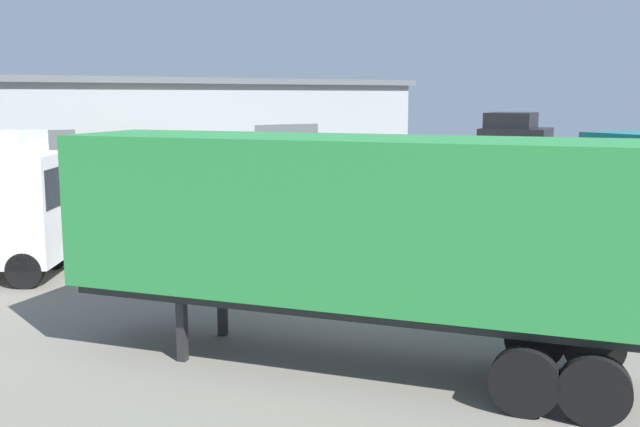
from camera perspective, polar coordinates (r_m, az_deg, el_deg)
The scene contains 5 objects.
ground_plane at distance 18.82m, azimuth 5.35°, elevation -5.96°, with size 60.00×60.00×0.00m, color slate.
warehouse_building at distance 33.64m, azimuth -13.43°, elevation 5.24°, with size 24.85×7.32×5.56m.
container_trailer_green at distance 13.16m, azimuth 2.14°, elevation -0.77°, with size 8.06×9.60×4.13m.
tractor_unit_black at distance 29.49m, azimuth 13.58°, elevation 3.15°, with size 5.67×7.04×4.21m.
box_truck_yellow at distance 24.23m, azimuth -9.43°, elevation 2.02°, with size 3.86×8.16×3.46m.
Camera 1 is at (-11.37, -14.19, 4.84)m, focal length 42.00 mm.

